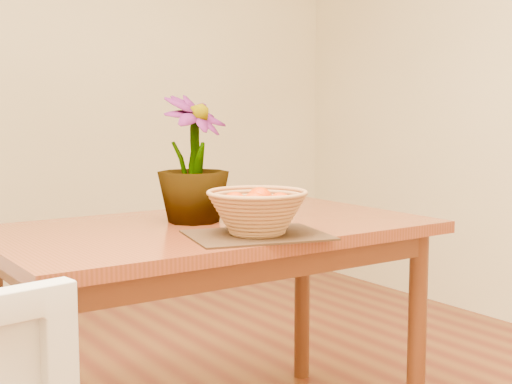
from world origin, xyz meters
TOP-DOWN VIEW (x-y plane):
  - wall_back at (0.00, 2.25)m, footprint 4.00×0.02m
  - table at (0.00, 0.30)m, footprint 1.40×0.80m
  - placemat at (-0.01, 0.04)m, footprint 0.46×0.39m
  - wicker_basket at (-0.01, 0.04)m, footprint 0.30×0.30m
  - orange_pile at (-0.01, 0.04)m, footprint 0.17×0.18m
  - potted_plant at (-0.03, 0.37)m, footprint 0.30×0.30m

SIDE VIEW (x-z plane):
  - table at x=0.00m, z-range 0.29..1.04m
  - placemat at x=-0.01m, z-range 0.75..0.76m
  - wicker_basket at x=-0.01m, z-range 0.76..0.88m
  - orange_pile at x=-0.01m, z-range 0.80..0.89m
  - potted_plant at x=-0.03m, z-range 0.75..1.17m
  - wall_back at x=0.00m, z-range 0.00..2.70m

